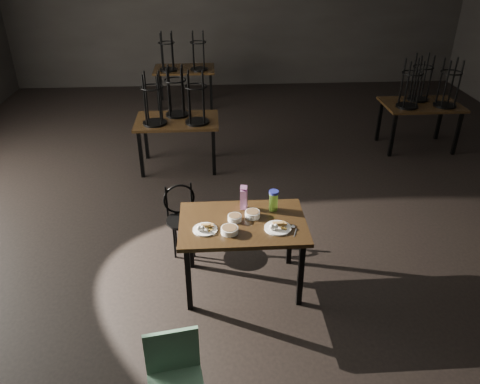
{
  "coord_description": "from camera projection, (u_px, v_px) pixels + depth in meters",
  "views": [
    {
      "loc": [
        -0.64,
        -4.75,
        3.15
      ],
      "look_at": [
        -0.38,
        -0.66,
        0.85
      ],
      "focal_mm": 35.0,
      "sensor_mm": 36.0,
      "label": 1
    }
  ],
  "objects": [
    {
      "name": "main_table",
      "position": [
        243.0,
        229.0,
        4.44
      ],
      "size": [
        1.2,
        0.8,
        0.75
      ],
      "color": "black",
      "rests_on": "ground"
    },
    {
      "name": "bowl_far",
      "position": [
        252.0,
        214.0,
        4.47
      ],
      "size": [
        0.14,
        0.14,
        0.06
      ],
      "color": "white",
      "rests_on": "main_table"
    },
    {
      "name": "water_bottle",
      "position": [
        274.0,
        200.0,
        4.54
      ],
      "size": [
        0.12,
        0.12,
        0.21
      ],
      "color": "#84C73A",
      "rests_on": "main_table"
    },
    {
      "name": "plate_right",
      "position": [
        278.0,
        227.0,
        4.29
      ],
      "size": [
        0.25,
        0.25,
        0.08
      ],
      "color": "white",
      "rests_on": "main_table"
    },
    {
      "name": "school_chair",
      "position": [
        175.0,
        377.0,
        3.19
      ],
      "size": [
        0.43,
        0.43,
        0.81
      ],
      "rotation": [
        0.0,
        0.0,
        0.17
      ],
      "color": "#659E7B",
      "rests_on": "ground"
    },
    {
      "name": "bowl_near",
      "position": [
        235.0,
        218.0,
        4.41
      ],
      "size": [
        0.13,
        0.13,
        0.05
      ],
      "color": "white",
      "rests_on": "main_table"
    },
    {
      "name": "spoon",
      "position": [
        294.0,
        227.0,
        4.32
      ],
      "size": [
        0.06,
        0.2,
        0.01
      ],
      "color": "silver",
      "rests_on": "main_table"
    },
    {
      "name": "bg_table_far",
      "position": [
        184.0,
        69.0,
        9.27
      ],
      "size": [
        1.2,
        0.8,
        1.48
      ],
      "color": "black",
      "rests_on": "ground"
    },
    {
      "name": "bg_table_right",
      "position": [
        422.0,
        102.0,
        7.39
      ],
      "size": [
        1.2,
        0.8,
        1.48
      ],
      "color": "black",
      "rests_on": "ground"
    },
    {
      "name": "bowl_big",
      "position": [
        229.0,
        230.0,
        4.23
      ],
      "size": [
        0.16,
        0.16,
        0.05
      ],
      "color": "white",
      "rests_on": "main_table"
    },
    {
      "name": "plate_left",
      "position": [
        205.0,
        228.0,
        4.27
      ],
      "size": [
        0.23,
        0.23,
        0.07
      ],
      "color": "white",
      "rests_on": "main_table"
    },
    {
      "name": "room",
      "position": [
        268.0,
        26.0,
        4.57
      ],
      "size": [
        12.0,
        12.04,
        3.22
      ],
      "color": "black",
      "rests_on": "ground"
    },
    {
      "name": "bg_table_left",
      "position": [
        177.0,
        118.0,
        6.76
      ],
      "size": [
        1.2,
        0.8,
        1.48
      ],
      "color": "black",
      "rests_on": "ground"
    },
    {
      "name": "juice_carton",
      "position": [
        244.0,
        198.0,
        4.56
      ],
      "size": [
        0.08,
        0.08,
        0.26
      ],
      "color": "#961B88",
      "rests_on": "main_table"
    },
    {
      "name": "bentwood_chair",
      "position": [
        182.0,
        214.0,
        5.08
      ],
      "size": [
        0.4,
        0.39,
        0.77
      ],
      "rotation": [
        0.0,
        0.0,
        0.27
      ],
      "color": "black",
      "rests_on": "ground"
    }
  ]
}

